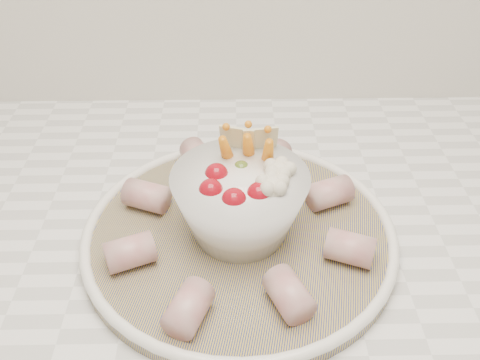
{
  "coord_description": "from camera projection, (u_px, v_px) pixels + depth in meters",
  "views": [
    {
      "loc": [
        -0.12,
        1.0,
        1.34
      ],
      "look_at": [
        -0.11,
        1.43,
        1.01
      ],
      "focal_mm": 40.0,
      "sensor_mm": 36.0,
      "label": 1
    }
  ],
  "objects": [
    {
      "name": "veggie_bowl",
      "position": [
        241.0,
        202.0,
        0.56
      ],
      "size": [
        0.14,
        0.14,
        0.11
      ],
      "color": "white",
      "rests_on": "serving_platter"
    },
    {
      "name": "cured_meat_rolls",
      "position": [
        238.0,
        220.0,
        0.58
      ],
      "size": [
        0.28,
        0.29,
        0.03
      ],
      "color": "#AD4F53",
      "rests_on": "serving_platter"
    },
    {
      "name": "serving_platter",
      "position": [
        239.0,
        234.0,
        0.59
      ],
      "size": [
        0.4,
        0.4,
        0.02
      ],
      "color": "navy",
      "rests_on": "kitchen_counter"
    }
  ]
}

